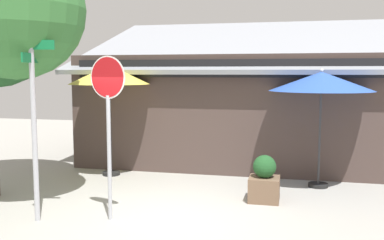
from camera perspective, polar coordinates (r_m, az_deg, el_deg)
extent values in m
cube|color=#9E9B93|center=(8.37, -3.50, -12.14)|extent=(28.00, 28.00, 0.10)
cube|color=#473833|center=(13.57, 6.68, 1.63)|extent=(8.56, 5.45, 3.03)
cube|color=#999EA8|center=(13.40, 6.72, 9.85)|extent=(9.06, 5.94, 1.84)
cube|color=black|center=(10.77, 5.10, 6.67)|extent=(7.96, 0.16, 0.44)
cylinder|color=#A8AAB2|center=(8.02, -19.73, -1.42)|extent=(0.09, 0.09, 3.14)
cube|color=#116B38|center=(7.97, -20.12, 9.12)|extent=(0.79, 0.19, 0.16)
cube|color=#116B38|center=(7.96, -20.06, 7.54)|extent=(0.19, 0.79, 0.16)
cube|color=white|center=(8.13, -22.96, 8.94)|extent=(0.07, 0.05, 0.16)
cylinder|color=#A8AAB2|center=(7.81, -10.66, -4.89)|extent=(0.07, 0.07, 2.19)
cylinder|color=white|center=(7.67, -10.87, 5.45)|extent=(0.71, 0.20, 0.73)
cylinder|color=red|center=(7.67, -10.87, 5.45)|extent=(0.67, 0.20, 0.68)
cylinder|color=black|center=(11.39, -10.40, -6.80)|extent=(0.44, 0.44, 0.08)
cylinder|color=#333335|center=(11.20, -10.51, -1.16)|extent=(0.05, 0.05, 2.34)
cone|color=#EAD14C|center=(11.11, -10.65, 5.79)|extent=(2.00, 2.00, 0.47)
sphere|color=silver|center=(11.11, -10.68, 7.15)|extent=(0.08, 0.08, 0.08)
cylinder|color=black|center=(10.48, 16.00, -8.09)|extent=(0.44, 0.44, 0.08)
cylinder|color=#333335|center=(10.27, 16.17, -2.29)|extent=(0.05, 0.05, 2.22)
cone|color=#2D56B7|center=(10.17, 16.39, 4.83)|extent=(2.30, 2.30, 0.43)
sphere|color=silver|center=(10.16, 16.43, 6.19)|extent=(0.08, 0.08, 0.08)
sphere|color=#387538|center=(9.00, -22.09, 13.26)|extent=(2.63, 2.63, 2.63)
cube|color=brown|center=(9.08, 9.32, -8.81)|extent=(0.61, 0.61, 0.49)
sphere|color=#1E4C23|center=(8.98, 9.37, -5.96)|extent=(0.46, 0.46, 0.46)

